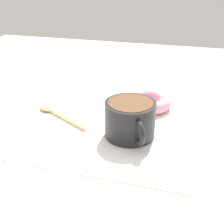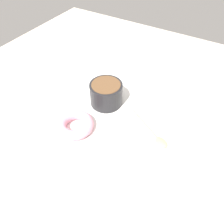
# 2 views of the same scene
# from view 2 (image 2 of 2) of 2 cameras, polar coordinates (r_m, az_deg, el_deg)

# --- Properties ---
(ground_plane) EXTENTS (1.20, 1.20, 0.02)m
(ground_plane) POSITION_cam_2_polar(r_m,az_deg,el_deg) (0.58, 0.76, -4.89)
(ground_plane) COLOR beige
(napkin) EXTENTS (0.36, 0.36, 0.00)m
(napkin) POSITION_cam_2_polar(r_m,az_deg,el_deg) (0.60, 0.00, -1.43)
(napkin) COLOR white
(napkin) RESTS_ON ground_plane
(coffee_cup) EXTENTS (0.09, 0.11, 0.07)m
(coffee_cup) POSITION_cam_2_polar(r_m,az_deg,el_deg) (0.62, -1.53, 5.02)
(coffee_cup) COLOR black
(coffee_cup) RESTS_ON napkin
(donut) EXTENTS (0.10, 0.10, 0.03)m
(donut) POSITION_cam_2_polar(r_m,az_deg,el_deg) (0.57, -9.63, -3.27)
(donut) COLOR pink
(donut) RESTS_ON napkin
(spoon) EXTENTS (0.13, 0.09, 0.01)m
(spoon) POSITION_cam_2_polar(r_m,az_deg,el_deg) (0.56, 11.44, -6.24)
(spoon) COLOR #D8B772
(spoon) RESTS_ON napkin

